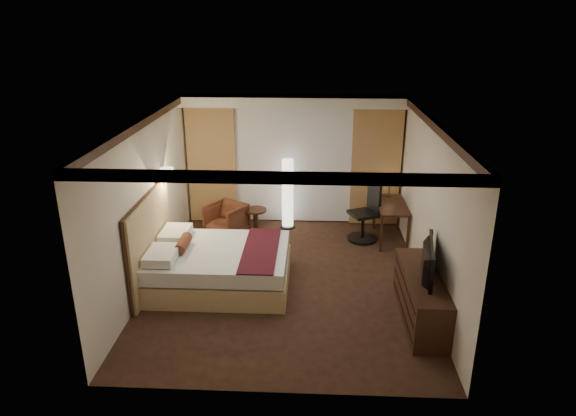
{
  "coord_description": "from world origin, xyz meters",
  "views": [
    {
      "loc": [
        0.4,
        -7.64,
        4.17
      ],
      "look_at": [
        0.0,
        0.4,
        1.15
      ],
      "focal_mm": 32.0,
      "sensor_mm": 36.0,
      "label": 1
    }
  ],
  "objects_px": {
    "side_table": "(256,221)",
    "floor_lamp": "(288,194)",
    "armchair": "(226,218)",
    "bed": "(220,267)",
    "desk": "(390,222)",
    "television": "(423,256)",
    "office_chair": "(363,212)",
    "dresser": "(421,297)"
  },
  "relations": [
    {
      "from": "bed",
      "to": "side_table",
      "type": "bearing_deg",
      "value": 81.38
    },
    {
      "from": "bed",
      "to": "floor_lamp",
      "type": "distance_m",
      "value": 2.73
    },
    {
      "from": "desk",
      "to": "office_chair",
      "type": "distance_m",
      "value": 0.59
    },
    {
      "from": "television",
      "to": "armchair",
      "type": "bearing_deg",
      "value": 58.26
    },
    {
      "from": "armchair",
      "to": "floor_lamp",
      "type": "height_order",
      "value": "floor_lamp"
    },
    {
      "from": "television",
      "to": "office_chair",
      "type": "bearing_deg",
      "value": 21.61
    },
    {
      "from": "floor_lamp",
      "to": "desk",
      "type": "distance_m",
      "value": 2.15
    },
    {
      "from": "desk",
      "to": "office_chair",
      "type": "relative_size",
      "value": 1.01
    },
    {
      "from": "armchair",
      "to": "bed",
      "type": "bearing_deg",
      "value": -51.12
    },
    {
      "from": "bed",
      "to": "office_chair",
      "type": "xyz_separation_m",
      "value": [
        2.48,
        1.92,
        0.28
      ]
    },
    {
      "from": "bed",
      "to": "desk",
      "type": "height_order",
      "value": "desk"
    },
    {
      "from": "bed",
      "to": "armchair",
      "type": "relative_size",
      "value": 3.14
    },
    {
      "from": "side_table",
      "to": "television",
      "type": "xyz_separation_m",
      "value": [
        2.71,
        -3.1,
        0.77
      ]
    },
    {
      "from": "armchair",
      "to": "desk",
      "type": "relative_size",
      "value": 0.58
    },
    {
      "from": "bed",
      "to": "dresser",
      "type": "bearing_deg",
      "value": -15.73
    },
    {
      "from": "desk",
      "to": "television",
      "type": "bearing_deg",
      "value": -89.6
    },
    {
      "from": "bed",
      "to": "armchair",
      "type": "bearing_deg",
      "value": 96.65
    },
    {
      "from": "bed",
      "to": "floor_lamp",
      "type": "xyz_separation_m",
      "value": [
        0.98,
        2.52,
        0.41
      ]
    },
    {
      "from": "floor_lamp",
      "to": "television",
      "type": "xyz_separation_m",
      "value": [
        2.07,
        -3.38,
        0.28
      ]
    },
    {
      "from": "bed",
      "to": "desk",
      "type": "relative_size",
      "value": 1.82
    },
    {
      "from": "floor_lamp",
      "to": "desk",
      "type": "xyz_separation_m",
      "value": [
        2.05,
        -0.54,
        -0.36
      ]
    },
    {
      "from": "bed",
      "to": "floor_lamp",
      "type": "bearing_deg",
      "value": 68.78
    },
    {
      "from": "office_chair",
      "to": "armchair",
      "type": "bearing_deg",
      "value": 152.55
    },
    {
      "from": "floor_lamp",
      "to": "office_chair",
      "type": "distance_m",
      "value": 1.62
    },
    {
      "from": "bed",
      "to": "dresser",
      "type": "xyz_separation_m",
      "value": [
        3.08,
        -0.87,
        0.03
      ]
    },
    {
      "from": "armchair",
      "to": "side_table",
      "type": "bearing_deg",
      "value": 46.17
    },
    {
      "from": "bed",
      "to": "office_chair",
      "type": "height_order",
      "value": "office_chair"
    },
    {
      "from": "office_chair",
      "to": "side_table",
      "type": "bearing_deg",
      "value": 147.83
    },
    {
      "from": "side_table",
      "to": "desk",
      "type": "bearing_deg",
      "value": -5.44
    },
    {
      "from": "television",
      "to": "floor_lamp",
      "type": "bearing_deg",
      "value": 41.63
    },
    {
      "from": "armchair",
      "to": "dresser",
      "type": "bearing_deg",
      "value": -9.4
    },
    {
      "from": "dresser",
      "to": "television",
      "type": "bearing_deg",
      "value": 180.0
    },
    {
      "from": "side_table",
      "to": "office_chair",
      "type": "xyz_separation_m",
      "value": [
        2.15,
        -0.31,
        0.35
      ]
    },
    {
      "from": "side_table",
      "to": "office_chair",
      "type": "bearing_deg",
      "value": -8.12
    },
    {
      "from": "side_table",
      "to": "floor_lamp",
      "type": "distance_m",
      "value": 0.86
    },
    {
      "from": "dresser",
      "to": "television",
      "type": "relative_size",
      "value": 1.71
    },
    {
      "from": "armchair",
      "to": "office_chair",
      "type": "bearing_deg",
      "value": 28.83
    },
    {
      "from": "armchair",
      "to": "television",
      "type": "distance_m",
      "value": 4.47
    },
    {
      "from": "floor_lamp",
      "to": "side_table",
      "type": "bearing_deg",
      "value": -155.86
    },
    {
      "from": "armchair",
      "to": "television",
      "type": "relative_size",
      "value": 0.66
    },
    {
      "from": "dresser",
      "to": "television",
      "type": "distance_m",
      "value": 0.66
    },
    {
      "from": "armchair",
      "to": "office_chair",
      "type": "height_order",
      "value": "office_chair"
    }
  ]
}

